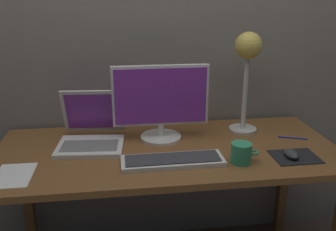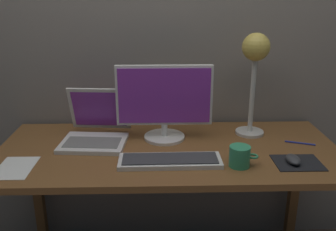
{
  "view_description": "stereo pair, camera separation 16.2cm",
  "coord_description": "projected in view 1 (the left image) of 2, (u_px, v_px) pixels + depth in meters",
  "views": [
    {
      "loc": [
        -0.21,
        -1.57,
        1.45
      ],
      "look_at": [
        -0.01,
        -0.05,
        0.92
      ],
      "focal_mm": 39.55,
      "sensor_mm": 36.0,
      "label": 1
    },
    {
      "loc": [
        -0.05,
        -1.59,
        1.45
      ],
      "look_at": [
        -0.01,
        -0.05,
        0.92
      ],
      "focal_mm": 39.55,
      "sensor_mm": 36.0,
      "label": 2
    }
  ],
  "objects": [
    {
      "name": "back_wall",
      "position": [
        158.0,
        19.0,
        1.92
      ],
      "size": [
        4.8,
        0.06,
        2.6
      ],
      "primitive_type": "cube",
      "color": "gray",
      "rests_on": "ground"
    },
    {
      "name": "desk",
      "position": [
        168.0,
        164.0,
        1.76
      ],
      "size": [
        1.6,
        0.7,
        0.74
      ],
      "color": "brown",
      "rests_on": "ground"
    },
    {
      "name": "monitor",
      "position": [
        161.0,
        101.0,
        1.78
      ],
      "size": [
        0.46,
        0.2,
        0.37
      ],
      "color": "silver",
      "rests_on": "desk"
    },
    {
      "name": "keyboard_main",
      "position": [
        173.0,
        160.0,
        1.58
      ],
      "size": [
        0.44,
        0.14,
        0.03
      ],
      "color": "silver",
      "rests_on": "desk"
    },
    {
      "name": "laptop",
      "position": [
        92.0,
        129.0,
        1.78
      ],
      "size": [
        0.33,
        0.33,
        0.25
      ],
      "color": "silver",
      "rests_on": "desk"
    },
    {
      "name": "desk_lamp",
      "position": [
        248.0,
        58.0,
        1.82
      ],
      "size": [
        0.14,
        0.14,
        0.51
      ],
      "color": "beige",
      "rests_on": "desk"
    },
    {
      "name": "mousepad",
      "position": [
        295.0,
        157.0,
        1.64
      ],
      "size": [
        0.2,
        0.16,
        0.0
      ],
      "primitive_type": "cube",
      "color": "black",
      "rests_on": "desk"
    },
    {
      "name": "mouse",
      "position": [
        291.0,
        154.0,
        1.63
      ],
      "size": [
        0.06,
        0.1,
        0.03
      ],
      "primitive_type": "ellipsoid",
      "color": "#38383A",
      "rests_on": "mousepad"
    },
    {
      "name": "coffee_mug",
      "position": [
        241.0,
        153.0,
        1.58
      ],
      "size": [
        0.12,
        0.09,
        0.09
      ],
      "color": "#339966",
      "rests_on": "desk"
    },
    {
      "name": "paper_sheet_near_mouse",
      "position": [
        14.0,
        175.0,
        1.48
      ],
      "size": [
        0.15,
        0.21,
        0.0
      ],
      "primitive_type": "cube",
      "rotation": [
        0.0,
        0.0,
        -0.01
      ],
      "color": "white",
      "rests_on": "desk"
    },
    {
      "name": "pen",
      "position": [
        293.0,
        138.0,
        1.84
      ],
      "size": [
        0.13,
        0.06,
        0.01
      ],
      "primitive_type": "cylinder",
      "rotation": [
        0.0,
        1.57,
        -0.36
      ],
      "color": "#2633A5",
      "rests_on": "desk"
    }
  ]
}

